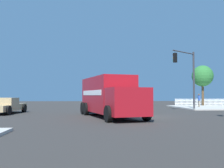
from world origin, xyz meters
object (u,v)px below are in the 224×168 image
object	(u,v)px
traffic_light_secondary	(188,71)
pickup_tan	(5,105)
delivery_truck	(109,96)
shade_tree_near	(203,76)
pedestrian_near_corner	(199,100)

from	to	relation	value
traffic_light_secondary	pickup_tan	distance (m)	18.28
delivery_truck	traffic_light_secondary	distance (m)	12.00
shade_tree_near	delivery_truck	bearing A→B (deg)	48.91
traffic_light_secondary	shade_tree_near	world-z (taller)	traffic_light_secondary
traffic_light_secondary	pedestrian_near_corner	distance (m)	5.75
delivery_truck	shade_tree_near	size ratio (longest dim) A/B	1.53
pickup_tan	delivery_truck	bearing A→B (deg)	155.39
traffic_light_secondary	pedestrian_near_corner	size ratio (longest dim) A/B	3.80
pedestrian_near_corner	shade_tree_near	world-z (taller)	shade_tree_near
pickup_tan	shade_tree_near	bearing A→B (deg)	-151.58
pickup_tan	pedestrian_near_corner	bearing A→B (deg)	-159.68
pickup_tan	traffic_light_secondary	bearing A→B (deg)	-168.20
shade_tree_near	pedestrian_near_corner	bearing A→B (deg)	61.56
traffic_light_secondary	pedestrian_near_corner	bearing A→B (deg)	-126.30
delivery_truck	traffic_light_secondary	world-z (taller)	traffic_light_secondary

